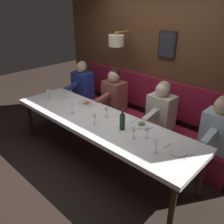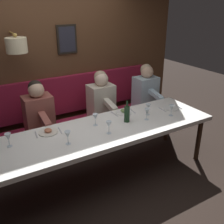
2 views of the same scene
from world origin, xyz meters
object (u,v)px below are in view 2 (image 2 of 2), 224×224
Objects in this scene: wine_glass_3 at (147,112)px; wine_glass_4 at (8,137)px; wine_bottle at (127,114)px; diner_middle at (38,109)px; wine_glass_5 at (148,107)px; wine_glass_7 at (109,125)px; dining_table at (99,134)px; wine_glass_0 at (172,108)px; wine_glass_2 at (68,135)px; diner_near at (101,97)px; diner_nearest at (146,88)px; wine_glass_6 at (95,117)px.

wine_glass_3 and wine_glass_4 have the same top height.
wine_glass_3 is at bearing -107.70° from wine_bottle.
diner_middle is 1.55m from wine_glass_3.
wine_glass_5 is (0.12, -0.12, 0.00)m from wine_glass_3.
wine_glass_7 is at bearing -105.06° from wine_glass_4.
wine_glass_0 is at bearing -96.74° from dining_table.
wine_glass_5 is at bearing -85.80° from dining_table.
wine_glass_2 is at bearing 88.47° from wine_glass_7.
wine_glass_3 is at bearing 79.83° from wine_glass_0.
diner_near is 4.82× the size of wine_glass_4.
wine_glass_5 is (-0.10, -1.88, 0.00)m from wine_glass_4.
wine_glass_0 is (-1.01, -1.61, 0.04)m from diner_middle.
wine_glass_4 is at bearing 64.03° from wine_glass_2.
diner_nearest reaches higher than wine_glass_4.
wine_glass_7 is (-1.03, -0.58, 0.04)m from diner_middle.
wine_glass_4 is at bearing 106.33° from diner_nearest.
wine_bottle is (0.17, -0.38, -0.00)m from wine_glass_7.
wine_glass_0 is 0.67m from wine_bottle.
diner_near is 0.89m from wine_glass_6.
diner_nearest is 4.82× the size of wine_glass_4.
wine_glass_0 is (-0.13, -1.10, 0.17)m from dining_table.
wine_glass_2 is (-1.01, 0.98, 0.04)m from diner_near.
wine_glass_0 and wine_glass_7 have the same top height.
wine_glass_2 is at bearing 135.93° from diner_near.
dining_table is 1.12m from wine_glass_0.
wine_glass_0 is at bearing -103.36° from wine_bottle.
wine_glass_2 is 0.55× the size of wine_bottle.
wine_glass_3 is at bearing -86.69° from wine_glass_2.
diner_nearest is at bearing -36.72° from wine_glass_3.
wine_glass_5 is at bearing -95.53° from wine_glass_6.
wine_glass_3 is 1.00× the size of wine_glass_4.
wine_bottle is at bearing 72.30° from wine_glass_3.
wine_glass_6 is (0.14, -0.03, 0.17)m from dining_table.
wine_glass_6 is 0.55× the size of wine_bottle.
wine_glass_4 is at bearing 82.38° from wine_glass_0.
diner_middle is (0.88, 0.51, 0.13)m from dining_table.
dining_table is 19.49× the size of wine_glass_4.
wine_glass_7 is at bearing 114.13° from wine_bottle.
wine_glass_4 is (0.29, 0.59, 0.00)m from wine_glass_2.
wine_glass_2 is at bearing 118.26° from diner_nearest.
wine_glass_4 is at bearing 84.93° from wine_bottle.
wine_glass_6 is 1.00× the size of wine_glass_7.
diner_nearest and diner_near have the same top height.
wine_glass_7 is at bearing 97.23° from wine_glass_3.
wine_glass_3 is (-0.06, -0.72, 0.17)m from dining_table.
wine_glass_2 is at bearing 98.39° from wine_glass_5.
diner_nearest reaches higher than wine_glass_0.
wine_glass_6 is (0.08, 0.81, 0.00)m from wine_glass_5.
wine_glass_2 and wine_glass_4 have the same top height.
dining_table is at bearing 121.80° from diner_nearest.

